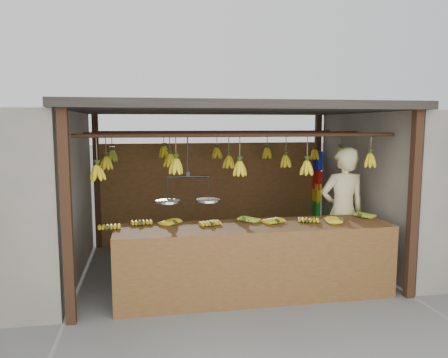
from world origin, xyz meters
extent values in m
plane|color=#5B5B57|center=(0.00, 0.00, 0.00)|extent=(80.00, 80.00, 0.00)
cube|color=black|center=(-2.00, -1.50, 1.15)|extent=(0.10, 0.10, 2.30)
cube|color=black|center=(2.00, -1.50, 1.15)|extent=(0.10, 0.10, 2.30)
cube|color=black|center=(-2.00, 1.50, 1.15)|extent=(0.10, 0.10, 2.30)
cube|color=black|center=(2.00, 1.50, 1.15)|extent=(0.10, 0.10, 2.30)
cube|color=black|center=(0.00, 0.00, 2.35)|extent=(4.30, 3.30, 0.10)
cylinder|color=black|center=(0.00, -1.00, 2.00)|extent=(4.00, 0.05, 0.05)
cylinder|color=black|center=(0.00, 0.00, 2.00)|extent=(4.00, 0.05, 0.05)
cylinder|color=black|center=(0.00, 1.00, 2.00)|extent=(4.00, 0.05, 0.05)
cube|color=brown|center=(0.00, 1.50, 0.90)|extent=(4.00, 0.06, 1.80)
cube|color=slate|center=(3.60, 0.00, 1.15)|extent=(3.00, 3.00, 2.30)
cube|color=brown|center=(0.13, -1.10, 0.86)|extent=(3.39, 0.75, 0.08)
cube|color=brown|center=(0.13, -1.48, 0.45)|extent=(3.39, 0.04, 0.90)
cube|color=black|center=(-1.47, -1.43, 0.41)|extent=(0.07, 0.07, 0.82)
cube|color=black|center=(1.73, -1.43, 0.41)|extent=(0.07, 0.07, 0.82)
cube|color=black|center=(-1.47, -0.77, 0.41)|extent=(0.07, 0.07, 0.82)
cube|color=black|center=(1.73, -0.77, 0.41)|extent=(0.07, 0.07, 0.82)
ellipsoid|color=gold|center=(-1.61, -1.08, 0.93)|extent=(0.19, 0.25, 0.06)
ellipsoid|color=gold|center=(-1.24, -0.92, 0.93)|extent=(0.19, 0.25, 0.06)
ellipsoid|color=gold|center=(-0.83, -0.94, 0.93)|extent=(0.30, 0.30, 0.06)
ellipsoid|color=gold|center=(-0.39, -1.11, 0.93)|extent=(0.24, 0.28, 0.06)
ellipsoid|color=#92A523|center=(0.04, -0.96, 0.93)|extent=(0.30, 0.29, 0.06)
ellipsoid|color=gold|center=(0.43, -1.12, 0.93)|extent=(0.27, 0.29, 0.06)
ellipsoid|color=gold|center=(0.80, -1.15, 0.93)|extent=(0.26, 0.29, 0.06)
ellipsoid|color=gold|center=(1.23, -1.16, 0.93)|extent=(0.27, 0.23, 0.06)
ellipsoid|color=#92A523|center=(1.60, -0.97, 0.93)|extent=(0.30, 0.27, 0.06)
ellipsoid|color=gold|center=(-1.73, -0.98, 1.57)|extent=(0.16, 0.16, 0.28)
ellipsoid|color=gold|center=(-0.82, -0.97, 1.63)|extent=(0.16, 0.16, 0.28)
ellipsoid|color=gold|center=(-0.04, -0.99, 1.59)|extent=(0.16, 0.16, 0.28)
ellipsoid|color=gold|center=(0.83, -0.99, 1.58)|extent=(0.16, 0.16, 0.28)
ellipsoid|color=gold|center=(1.70, -0.97, 1.66)|extent=(0.16, 0.16, 0.28)
ellipsoid|color=gold|center=(-1.70, -0.05, 1.60)|extent=(0.16, 0.16, 0.28)
ellipsoid|color=gold|center=(-0.84, -0.03, 1.62)|extent=(0.16, 0.16, 0.28)
ellipsoid|color=gold|center=(0.02, 0.05, 1.58)|extent=(0.16, 0.16, 0.28)
ellipsoid|color=gold|center=(0.89, 0.02, 1.58)|extent=(0.16, 0.16, 0.28)
ellipsoid|color=gold|center=(1.74, -0.01, 1.68)|extent=(0.16, 0.16, 0.28)
ellipsoid|color=#92A523|center=(-1.70, 1.00, 1.63)|extent=(0.16, 0.16, 0.28)
ellipsoid|color=gold|center=(-0.87, 0.97, 1.68)|extent=(0.16, 0.16, 0.28)
ellipsoid|color=gold|center=(0.00, 0.98, 1.65)|extent=(0.16, 0.16, 0.28)
ellipsoid|color=gold|center=(0.88, 1.02, 1.64)|extent=(0.16, 0.16, 0.28)
ellipsoid|color=gold|center=(1.73, 0.98, 1.61)|extent=(0.16, 0.16, 0.28)
cylinder|color=black|center=(-0.68, -1.00, 1.75)|extent=(0.02, 0.02, 0.49)
cylinder|color=black|center=(-0.68, -1.00, 1.51)|extent=(0.53, 0.03, 0.02)
cylinder|color=silver|center=(-0.92, -1.00, 1.21)|extent=(0.29, 0.29, 0.02)
cylinder|color=silver|center=(-0.44, -1.00, 1.21)|extent=(0.29, 0.29, 0.02)
imported|color=beige|center=(1.53, -0.58, 0.91)|extent=(0.68, 0.46, 1.82)
cube|color=#1426BF|center=(1.94, 1.35, 1.47)|extent=(0.08, 0.26, 0.34)
cube|color=red|center=(1.94, 1.35, 1.11)|extent=(0.08, 0.26, 0.34)
cube|color=yellow|center=(1.94, 1.35, 0.87)|extent=(0.08, 0.26, 0.34)
cube|color=#199926|center=(1.94, 1.35, 0.55)|extent=(0.08, 0.26, 0.34)
camera|label=1|loc=(-1.19, -6.20, 2.14)|focal=35.00mm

